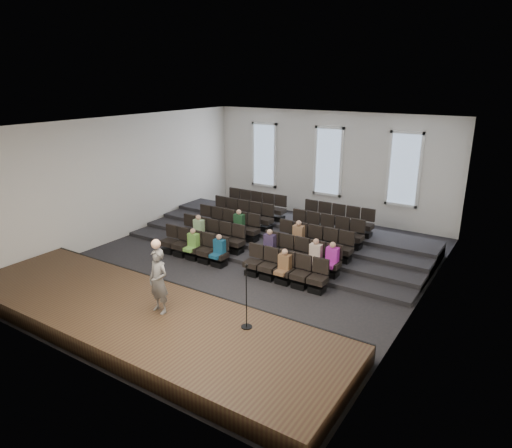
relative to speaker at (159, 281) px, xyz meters
The scene contains 14 objects.
ground 5.05m from the speaker, 96.21° to the left, with size 14.00×14.00×0.00m, color black.
ceiling 6.06m from the speaker, 96.21° to the left, with size 12.00×14.00×0.02m, color white.
wall_back 11.91m from the speaker, 92.54° to the left, with size 12.00×0.04×5.00m, color silver.
wall_front 2.51m from the speaker, 103.50° to the right, with size 12.00×0.04×5.00m, color silver.
wall_left 8.21m from the speaker, 143.57° to the left, with size 0.04×14.00×5.00m, color silver.
wall_right 7.40m from the speaker, 41.32° to the left, with size 0.04×14.00×5.00m, color silver.
stage 1.28m from the speaker, 152.87° to the right, with size 11.80×3.60×0.50m, color #3D2E1A.
stage_lip 1.95m from the speaker, 109.30° to the left, with size 11.80×0.06×0.52m, color black.
risers 8.11m from the speaker, 93.76° to the left, with size 11.80×4.80×0.60m.
seating_rows 6.43m from the speaker, 94.72° to the left, with size 6.80×4.70×1.67m.
windows 11.87m from the speaker, 92.55° to the left, with size 8.44×0.10×3.24m.
audience 5.20m from the speaker, 91.98° to the left, with size 6.05×2.64×1.10m.
speaker is the anchor object (origin of this frame).
mic_stand 2.48m from the speaker, 13.41° to the left, with size 0.29×0.29×1.71m.
Camera 1 is at (8.52, -12.60, 6.46)m, focal length 32.00 mm.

